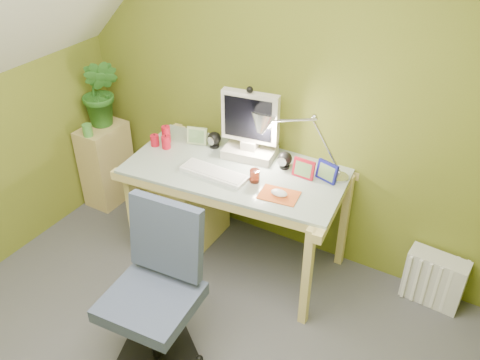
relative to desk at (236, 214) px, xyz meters
The scene contains 19 objects.
wall_back 0.91m from the desk, 66.38° to the left, with size 3.20×0.01×2.40m, color olive.
desk is the anchor object (origin of this frame).
monitor 0.66m from the desk, 90.00° to the left, with size 0.38×0.22×0.52m, color beige, non-canonical shape.
speaker_left 0.54m from the desk, 149.35° to the left, with size 0.09×0.09×0.11m, color black, non-canonical shape.
speaker_right 0.54m from the desk, 30.65° to the left, with size 0.09×0.09×0.11m, color black, non-canonical shape.
keyboard 0.42m from the desk, 119.74° to the right, with size 0.45×0.14×0.02m, color white.
mousepad 0.56m from the desk, 20.22° to the right, with size 0.23×0.17×0.01m, color #CE5620.
mouse 0.57m from the desk, 20.22° to the right, with size 0.11×0.07×0.04m, color white.
amber_tumbler 0.47m from the desk, 23.96° to the right, with size 0.06×0.06×0.08m, color maroon.
candle_cluster 0.74m from the desk, behind, with size 0.16×0.14×0.12m, color red, non-canonical shape.
photo_frame_red 0.62m from the desk, 15.95° to the left, with size 0.14×0.02×0.12m, color red.
photo_frame_blue 0.73m from the desk, 15.95° to the left, with size 0.15×0.02×0.13m, color navy.
photo_frame_green 0.61m from the desk, 160.71° to the left, with size 0.14×0.02×0.12m, color #AAC185.
desk_lamp 0.84m from the desk, 21.80° to the left, with size 0.58×0.25×0.62m, color silver, non-canonical shape.
side_ledge 1.29m from the desk, behind, with size 0.25×0.39×0.68m, color tan.
potted_plant 1.41m from the desk, behind, with size 0.30×0.24×0.55m, color #2A6622.
green_cup 1.31m from the desk, behind, with size 0.07×0.07×0.09m, color #52A143.
task_chair 1.00m from the desk, 87.08° to the right, with size 0.53×0.53×0.96m, color #38425C, non-canonical shape.
radiator 1.36m from the desk, 11.58° to the left, with size 0.37×0.15×0.37m, color silver.
Camera 1 is at (1.26, -1.17, 2.52)m, focal length 38.00 mm.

